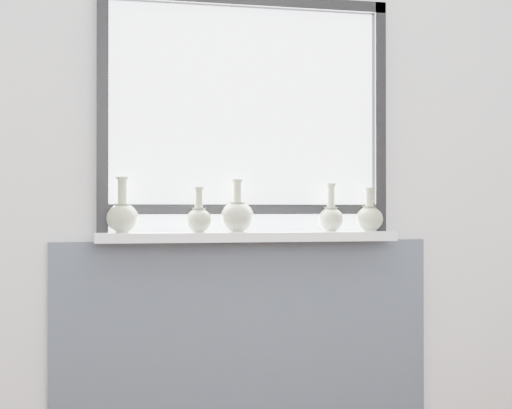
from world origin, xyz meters
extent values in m
cube|color=silver|center=(0.00, 1.81, 1.30)|extent=(3.60, 0.02, 2.60)
cube|color=#424B5C|center=(0.00, 1.78, 0.43)|extent=(1.70, 0.03, 0.86)
cube|color=white|center=(0.00, 1.71, 0.88)|extent=(1.32, 0.18, 0.04)
cube|color=black|center=(-0.62, 1.76, 1.43)|extent=(0.05, 0.06, 1.05)
cube|color=black|center=(0.62, 1.76, 1.43)|extent=(0.05, 0.06, 1.05)
cube|color=black|center=(0.00, 1.76, 1.92)|extent=(1.30, 0.06, 0.05)
cube|color=black|center=(0.00, 1.76, 1.00)|extent=(1.20, 0.05, 0.04)
cube|color=white|center=(0.00, 1.79, 1.40)|extent=(1.20, 0.01, 1.00)
cylinder|color=#98A27E|center=(-0.54, 1.71, 0.90)|extent=(0.06, 0.06, 0.01)
ellipsoid|color=#98A27E|center=(-0.54, 1.71, 0.96)|extent=(0.13, 0.13, 0.12)
cone|color=#98A27E|center=(-0.54, 1.71, 1.01)|extent=(0.07, 0.07, 0.03)
cylinder|color=#98A27E|center=(-0.54, 1.71, 1.07)|extent=(0.04, 0.04, 0.12)
cylinder|color=#98A27E|center=(-0.54, 1.71, 1.13)|extent=(0.06, 0.06, 0.01)
cylinder|color=#98A27E|center=(-0.22, 1.70, 0.90)|extent=(0.05, 0.05, 0.01)
ellipsoid|color=#98A27E|center=(-0.22, 1.70, 0.95)|extent=(0.11, 0.11, 0.10)
cone|color=#98A27E|center=(-0.22, 1.70, 0.99)|extent=(0.06, 0.06, 0.03)
cylinder|color=#98A27E|center=(-0.22, 1.70, 1.04)|extent=(0.04, 0.04, 0.10)
cylinder|color=#98A27E|center=(-0.22, 1.70, 1.09)|extent=(0.05, 0.05, 0.01)
cylinder|color=#98A27E|center=(-0.05, 1.71, 0.90)|extent=(0.07, 0.07, 0.01)
ellipsoid|color=#98A27E|center=(-0.05, 1.71, 0.97)|extent=(0.14, 0.14, 0.13)
cone|color=#98A27E|center=(-0.05, 1.71, 1.02)|extent=(0.08, 0.08, 0.03)
cylinder|color=#98A27E|center=(-0.05, 1.71, 1.07)|extent=(0.04, 0.04, 0.11)
cylinder|color=#98A27E|center=(-0.05, 1.71, 1.12)|extent=(0.06, 0.06, 0.01)
cylinder|color=#98A27E|center=(0.38, 1.72, 0.90)|extent=(0.05, 0.05, 0.01)
ellipsoid|color=#98A27E|center=(0.38, 1.72, 0.95)|extent=(0.12, 0.12, 0.11)
cone|color=#98A27E|center=(0.38, 1.72, 0.99)|extent=(0.06, 0.06, 0.03)
cylinder|color=#98A27E|center=(0.38, 1.72, 1.05)|extent=(0.04, 0.04, 0.12)
cylinder|color=#98A27E|center=(0.38, 1.72, 1.11)|extent=(0.05, 0.05, 0.01)
cylinder|color=#98A27E|center=(0.56, 1.71, 0.90)|extent=(0.06, 0.06, 0.01)
ellipsoid|color=#98A27E|center=(0.56, 1.71, 0.96)|extent=(0.12, 0.12, 0.11)
cone|color=#98A27E|center=(0.56, 1.71, 1.00)|extent=(0.07, 0.07, 0.03)
cylinder|color=#98A27E|center=(0.56, 1.71, 1.04)|extent=(0.04, 0.04, 0.09)
cylinder|color=#98A27E|center=(0.56, 1.71, 1.09)|extent=(0.05, 0.05, 0.01)
camera|label=1|loc=(-0.70, -1.64, 1.00)|focal=55.00mm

